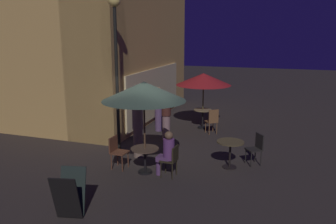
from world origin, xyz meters
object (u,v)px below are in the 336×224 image
Objects in this scene: cafe_chair_1 at (172,158)px; cafe_chair_3 at (257,146)px; cafe_table_2 at (230,148)px; patron_seated_0 at (167,151)px; patron_standing_2 at (138,129)px; menu_sandwich_board at (69,195)px; cafe_chair_0 at (212,119)px; street_lamp_near_corner at (116,42)px; patio_umbrella_1 at (144,92)px; cafe_table_1 at (145,154)px; patron_standing_1 at (159,109)px; patron_standing_3 at (166,117)px; cafe_chair_2 at (117,149)px; cafe_table_0 at (203,115)px; patio_umbrella_0 at (204,79)px.

cafe_chair_3 is at bearing -138.09° from cafe_chair_1.
cafe_table_2 is at bearing -136.63° from cafe_chair_1.
cafe_chair_3 is 2.75m from patron_seated_0.
cafe_table_2 is at bearing 80.74° from patron_standing_2.
menu_sandwich_board is 1.04× the size of cafe_chair_0.
patio_umbrella_1 is (-1.01, -1.30, -1.23)m from street_lamp_near_corner.
cafe_chair_0 is 1.12× the size of cafe_chair_1.
cafe_table_1 is 0.79× the size of cafe_chair_0.
street_lamp_near_corner is at bearing 91.46° from patron_standing_1.
patron_seated_0 is (-4.28, 0.35, 0.14)m from cafe_chair_0.
cafe_table_1 is 3.07m from patron_standing_3.
patron_standing_1 is at bearing -8.22° from menu_sandwich_board.
cafe_chair_1 is 0.50× the size of patron_standing_2.
menu_sandwich_board is 1.16× the size of cafe_chair_1.
cafe_table_2 is 3.22m from patron_standing_3.
cafe_table_1 is at bearing -127.64° from street_lamp_near_corner.
cafe_chair_2 is (0.08, 1.67, 0.03)m from cafe_chair_1.
cafe_table_1 is 1.75m from patio_umbrella_1.
patio_umbrella_1 is at bearing 128.31° from cafe_chair_0.
cafe_chair_3 is (0.50, -0.69, -0.03)m from cafe_table_2.
cafe_table_0 is at bearing -90.05° from cafe_chair_3.
cafe_table_1 is (2.68, -0.57, 0.01)m from menu_sandwich_board.
cafe_chair_2 is at bearing -156.50° from street_lamp_near_corner.
patio_umbrella_0 is 5.12m from patron_seated_0.
cafe_table_2 is 1.79m from cafe_chair_1.
patron_standing_2 is at bearing 90.77° from cafe_table_2.
patio_umbrella_1 is 1.93m from cafe_chair_2.
cafe_chair_2 is 0.53× the size of patron_standing_1.
cafe_chair_0 is 4.29m from patron_seated_0.
cafe_table_0 is 0.30× the size of patio_umbrella_1.
cafe_table_1 is at bearing 0.00° from cafe_chair_2.
cafe_chair_2 is at bearing 98.46° from patron_standing_1.
cafe_table_2 is 2.85m from patron_standing_2.
cafe_table_1 is at bearing -74.42° from patron_standing_3.
patron_standing_2 is (1.08, 0.68, 0.35)m from cafe_table_1.
cafe_chair_0 is at bearing -141.48° from cafe_table_0.
patio_umbrella_1 is (0.00, 0.00, 1.75)m from cafe_table_1.
street_lamp_near_corner is 3.78m from cafe_chair_1.
street_lamp_near_corner is at bearing 52.36° from cafe_table_1.
patio_umbrella_1 reaches higher than cafe_chair_0.
cafe_chair_3 is at bearing -140.05° from patron_seated_0.
cafe_table_2 is 3.22m from cafe_chair_2.
patio_umbrella_0 reaches higher than patron_standing_1.
street_lamp_near_corner is 4.80m from menu_sandwich_board.
patron_standing_2 reaches higher than menu_sandwich_board.
patio_umbrella_1 reaches higher than patron_standing_2.
patron_seated_0 is (-0.03, -0.65, -1.56)m from patio_umbrella_1.
patio_umbrella_1 is at bearing 0.00° from cafe_chair_2.
patron_standing_2 is at bearing -89.90° from patron_standing_3.
patron_standing_1 is at bearing -62.11° from cafe_chair_1.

